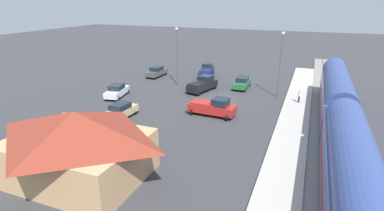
{
  "coord_description": "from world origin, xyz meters",
  "views": [
    {
      "loc": [
        -11.03,
        37.25,
        12.62
      ],
      "look_at": [
        1.25,
        6.58,
        1.0
      ],
      "focal_mm": 28.23,
      "sensor_mm": 36.0,
      "label": 1
    }
  ],
  "objects_px": {
    "light_pole_lot_center": "(177,50)",
    "pedestrian_on_platform": "(299,95)",
    "sedan_charcoal": "(157,72)",
    "pickup_navy": "(207,71)",
    "sedan_tan": "(120,111)",
    "pickup_red": "(213,107)",
    "light_pole_near_platform": "(281,58)",
    "station_building": "(78,144)",
    "sedan_white": "(117,91)",
    "sedan_green": "(242,83)",
    "pickup_black": "(203,84)"
  },
  "relations": [
    {
      "from": "pickup_black",
      "to": "light_pole_near_platform",
      "type": "distance_m",
      "value": 11.38
    },
    {
      "from": "pedestrian_on_platform",
      "to": "sedan_green",
      "type": "height_order",
      "value": "pedestrian_on_platform"
    },
    {
      "from": "pickup_red",
      "to": "light_pole_near_platform",
      "type": "height_order",
      "value": "light_pole_near_platform"
    },
    {
      "from": "pedestrian_on_platform",
      "to": "sedan_tan",
      "type": "distance_m",
      "value": 22.0
    },
    {
      "from": "sedan_white",
      "to": "pickup_navy",
      "type": "relative_size",
      "value": 0.84
    },
    {
      "from": "sedan_green",
      "to": "pickup_black",
      "type": "bearing_deg",
      "value": 35.68
    },
    {
      "from": "pickup_black",
      "to": "sedan_charcoal",
      "type": "height_order",
      "value": "pickup_black"
    },
    {
      "from": "pickup_red",
      "to": "sedan_tan",
      "type": "bearing_deg",
      "value": 26.64
    },
    {
      "from": "sedan_charcoal",
      "to": "light_pole_near_platform",
      "type": "relative_size",
      "value": 0.52
    },
    {
      "from": "pickup_navy",
      "to": "sedan_green",
      "type": "distance_m",
      "value": 8.92
    },
    {
      "from": "pickup_black",
      "to": "light_pole_lot_center",
      "type": "bearing_deg",
      "value": -20.54
    },
    {
      "from": "sedan_white",
      "to": "sedan_charcoal",
      "type": "xyz_separation_m",
      "value": [
        0.47,
        -12.31,
        0.0
      ]
    },
    {
      "from": "pedestrian_on_platform",
      "to": "sedan_green",
      "type": "distance_m",
      "value": 9.62
    },
    {
      "from": "pickup_navy",
      "to": "light_pole_lot_center",
      "type": "height_order",
      "value": "light_pole_lot_center"
    },
    {
      "from": "station_building",
      "to": "pickup_navy",
      "type": "bearing_deg",
      "value": -87.18
    },
    {
      "from": "sedan_charcoal",
      "to": "light_pole_lot_center",
      "type": "relative_size",
      "value": 0.52
    },
    {
      "from": "sedan_white",
      "to": "pickup_navy",
      "type": "height_order",
      "value": "pickup_navy"
    },
    {
      "from": "pedestrian_on_platform",
      "to": "sedan_white",
      "type": "xyz_separation_m",
      "value": [
        23.24,
        5.84,
        -0.4
      ]
    },
    {
      "from": "pickup_navy",
      "to": "sedan_tan",
      "type": "bearing_deg",
      "value": 83.47
    },
    {
      "from": "sedan_white",
      "to": "station_building",
      "type": "bearing_deg",
      "value": 117.52
    },
    {
      "from": "station_building",
      "to": "sedan_white",
      "type": "bearing_deg",
      "value": -62.48
    },
    {
      "from": "sedan_green",
      "to": "pickup_red",
      "type": "bearing_deg",
      "value": 87.19
    },
    {
      "from": "light_pole_lot_center",
      "to": "pedestrian_on_platform",
      "type": "bearing_deg",
      "value": 170.65
    },
    {
      "from": "station_building",
      "to": "pickup_black",
      "type": "bearing_deg",
      "value": -91.79
    },
    {
      "from": "sedan_green",
      "to": "light_pole_lot_center",
      "type": "xyz_separation_m",
      "value": [
        9.85,
        1.77,
        4.53
      ]
    },
    {
      "from": "sedan_charcoal",
      "to": "pickup_navy",
      "type": "bearing_deg",
      "value": -157.66
    },
    {
      "from": "light_pole_near_platform",
      "to": "light_pole_lot_center",
      "type": "bearing_deg",
      "value": -2.25
    },
    {
      "from": "sedan_charcoal",
      "to": "light_pole_lot_center",
      "type": "height_order",
      "value": "light_pole_lot_center"
    },
    {
      "from": "pedestrian_on_platform",
      "to": "pickup_black",
      "type": "bearing_deg",
      "value": -5.04
    },
    {
      "from": "sedan_white",
      "to": "sedan_tan",
      "type": "height_order",
      "value": "same"
    },
    {
      "from": "station_building",
      "to": "pickup_red",
      "type": "height_order",
      "value": "station_building"
    },
    {
      "from": "station_building",
      "to": "sedan_green",
      "type": "relative_size",
      "value": 2.24
    },
    {
      "from": "pickup_navy",
      "to": "sedan_green",
      "type": "relative_size",
      "value": 1.26
    },
    {
      "from": "pickup_black",
      "to": "pickup_navy",
      "type": "relative_size",
      "value": 1.01
    },
    {
      "from": "light_pole_near_platform",
      "to": "sedan_charcoal",
      "type": "bearing_deg",
      "value": -11.08
    },
    {
      "from": "pickup_black",
      "to": "sedan_charcoal",
      "type": "distance_m",
      "value": 11.64
    },
    {
      "from": "station_building",
      "to": "pickup_red",
      "type": "xyz_separation_m",
      "value": [
        -5.16,
        -15.77,
        -1.7
      ]
    },
    {
      "from": "pickup_navy",
      "to": "sedan_charcoal",
      "type": "xyz_separation_m",
      "value": [
        7.97,
        3.28,
        -0.15
      ]
    },
    {
      "from": "pickup_navy",
      "to": "pickup_red",
      "type": "distance_m",
      "value": 18.62
    },
    {
      "from": "light_pole_lot_center",
      "to": "sedan_white",
      "type": "bearing_deg",
      "value": 60.29
    },
    {
      "from": "pedestrian_on_platform",
      "to": "sedan_charcoal",
      "type": "bearing_deg",
      "value": -15.26
    },
    {
      "from": "pickup_red",
      "to": "light_pole_lot_center",
      "type": "relative_size",
      "value": 0.63
    },
    {
      "from": "pickup_red",
      "to": "light_pole_near_platform",
      "type": "bearing_deg",
      "value": -121.16
    },
    {
      "from": "light_pole_lot_center",
      "to": "pickup_navy",
      "type": "bearing_deg",
      "value": -110.01
    },
    {
      "from": "pickup_black",
      "to": "sedan_green",
      "type": "bearing_deg",
      "value": -144.32
    },
    {
      "from": "sedan_green",
      "to": "sedan_charcoal",
      "type": "xyz_separation_m",
      "value": [
        15.37,
        -1.7,
        0.0
      ]
    },
    {
      "from": "sedan_white",
      "to": "pickup_navy",
      "type": "xyz_separation_m",
      "value": [
        -7.5,
        -15.58,
        0.15
      ]
    },
    {
      "from": "sedan_tan",
      "to": "light_pole_lot_center",
      "type": "height_order",
      "value": "light_pole_lot_center"
    },
    {
      "from": "sedan_charcoal",
      "to": "pickup_red",
      "type": "distance_m",
      "value": 20.39
    },
    {
      "from": "station_building",
      "to": "sedan_tan",
      "type": "bearing_deg",
      "value": -69.5
    }
  ]
}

